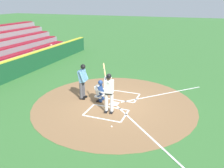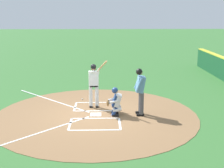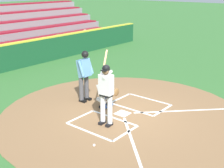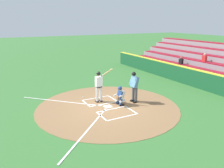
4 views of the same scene
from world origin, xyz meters
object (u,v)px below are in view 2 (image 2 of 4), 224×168
batter (94,82)px  plate_umpire (140,88)px  catcher (115,101)px  baseball (82,99)px

batter → plate_umpire: batter is taller
catcher → baseball: catcher is taller
plate_umpire → baseball: 3.42m
catcher → plate_umpire: plate_umpire is taller
plate_umpire → baseball: (2.19, 2.42, -1.04)m
catcher → plate_umpire: bearing=-88.5°
batter → catcher: batter is taller
plate_umpire → baseball: plate_umpire is taller
plate_umpire → catcher: bearing=91.5°
batter → plate_umpire: (-0.99, -1.83, -0.02)m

